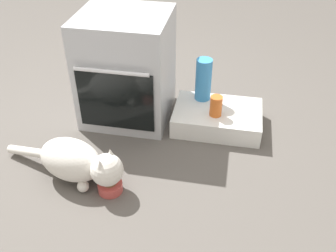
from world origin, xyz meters
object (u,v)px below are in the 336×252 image
(water_bottle, at_px, (203,80))
(oven, at_px, (126,68))
(cat, at_px, (77,162))
(sauce_jar, at_px, (216,106))
(pantry_cabinet, at_px, (217,118))
(food_bowl, at_px, (110,186))

(water_bottle, bearing_deg, oven, -169.53)
(oven, relative_size, cat, 0.91)
(oven, relative_size, sauce_jar, 5.29)
(pantry_cabinet, height_order, food_bowl, pantry_cabinet)
(cat, relative_size, water_bottle, 2.70)
(cat, bearing_deg, food_bowl, 0.00)
(pantry_cabinet, relative_size, water_bottle, 1.97)
(pantry_cabinet, height_order, cat, cat)
(cat, xyz_separation_m, water_bottle, (0.61, 0.81, 0.15))
(oven, height_order, water_bottle, oven)
(food_bowl, bearing_deg, pantry_cabinet, 53.94)
(oven, bearing_deg, water_bottle, 10.47)
(oven, bearing_deg, cat, -98.00)
(pantry_cabinet, relative_size, cat, 0.73)
(pantry_cabinet, xyz_separation_m, food_bowl, (-0.53, -0.73, -0.03))
(food_bowl, xyz_separation_m, cat, (-0.20, 0.05, 0.10))
(oven, height_order, cat, oven)
(food_bowl, xyz_separation_m, sauce_jar, (0.52, 0.67, 0.17))
(sauce_jar, bearing_deg, pantry_cabinet, 79.53)
(food_bowl, bearing_deg, sauce_jar, 52.01)
(food_bowl, height_order, water_bottle, water_bottle)
(pantry_cabinet, distance_m, water_bottle, 0.28)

